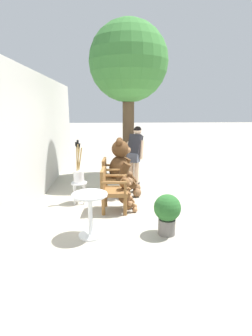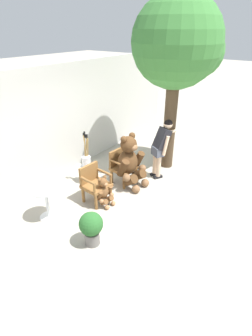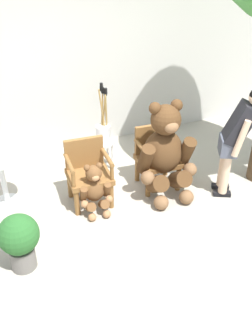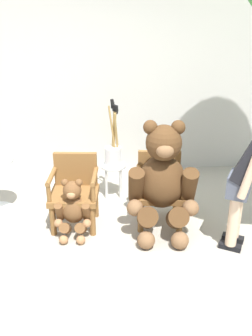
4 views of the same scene
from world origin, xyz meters
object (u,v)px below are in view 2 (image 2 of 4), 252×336
object	(u,v)px
teddy_bear_small	(104,191)
round_side_table	(47,200)
teddy_bear_large	(130,161)
potted_plant	(91,227)
wooden_chair_left	(94,183)
white_stool	(87,170)
wooden_chair_right	(122,166)
person_visitor	(161,144)
patio_tree	(180,46)
brush_bucket	(86,159)

from	to	relation	value
teddy_bear_small	round_side_table	world-z (taller)	round_side_table
teddy_bear_large	potted_plant	bearing A→B (deg)	-162.96
wooden_chair_left	white_stool	world-z (taller)	wooden_chair_left
teddy_bear_small	round_side_table	bearing A→B (deg)	149.00
wooden_chair_right	potted_plant	size ratio (longest dim) A/B	1.26
person_visitor	white_stool	bearing A→B (deg)	135.84
wooden_chair_left	round_side_table	bearing A→B (deg)	161.66
wooden_chair_right	patio_tree	world-z (taller)	patio_tree
wooden_chair_right	white_stool	size ratio (longest dim) A/B	1.87
wooden_chair_left	wooden_chair_right	world-z (taller)	same
teddy_bear_small	white_stool	distance (m)	1.10
white_stool	patio_tree	distance (m)	3.72
teddy_bear_small	round_side_table	distance (m)	1.23
white_stool	wooden_chair_left	bearing A→B (deg)	-124.61
white_stool	patio_tree	world-z (taller)	patio_tree
patio_tree	person_visitor	bearing A→B (deg)	-174.02
white_stool	potted_plant	xyz separation A→B (m)	(-1.55, -1.59, 0.04)
person_visitor	brush_bucket	distance (m)	1.93
teddy_bear_small	brush_bucket	xyz separation A→B (m)	(0.50, 0.98, 0.32)
teddy_bear_small	teddy_bear_large	bearing A→B (deg)	1.44
teddy_bear_small	patio_tree	world-z (taller)	patio_tree
white_stool	potted_plant	size ratio (longest dim) A/B	0.68
wooden_chair_right	patio_tree	bearing A→B (deg)	-19.58
white_stool	wooden_chair_right	bearing A→B (deg)	-52.33
brush_bucket	round_side_table	bearing A→B (deg)	-167.24
teddy_bear_small	round_side_table	size ratio (longest dim) A/B	0.98
teddy_bear_large	potted_plant	distance (m)	2.19
wooden_chair_left	patio_tree	xyz separation A→B (m)	(2.59, -0.56, 2.69)
white_stool	teddy_bear_small	bearing A→B (deg)	-116.60
brush_bucket	round_side_table	xyz separation A→B (m)	(-1.54, -0.35, -0.22)
brush_bucket	potted_plant	bearing A→B (deg)	-134.30
round_side_table	teddy_bear_large	bearing A→B (deg)	-16.27
teddy_bear_large	patio_tree	xyz separation A→B (m)	(1.57, -0.30, 2.49)
wooden_chair_left	patio_tree	distance (m)	3.77
round_side_table	potted_plant	distance (m)	1.24
teddy_bear_large	brush_bucket	distance (m)	1.09
person_visitor	brush_bucket	world-z (taller)	person_visitor
white_stool	teddy_bear_large	bearing A→B (deg)	-60.92
potted_plant	brush_bucket	bearing A→B (deg)	45.70
teddy_bear_large	round_side_table	world-z (taller)	teddy_bear_large
wooden_chair_right	brush_bucket	xyz separation A→B (m)	(-0.54, 0.70, 0.20)
person_visitor	patio_tree	xyz separation A→B (m)	(0.73, 0.08, 2.23)
brush_bucket	person_visitor	bearing A→B (deg)	-44.24
teddy_bear_small	wooden_chair_left	bearing A→B (deg)	88.44
wooden_chair_right	patio_tree	distance (m)	3.16
teddy_bear_large	round_side_table	size ratio (longest dim) A/B	1.87
white_stool	round_side_table	size ratio (longest dim) A/B	0.64
potted_plant	teddy_bear_small	bearing A→B (deg)	30.05
person_visitor	wooden_chair_left	bearing A→B (deg)	161.15
brush_bucket	potted_plant	size ratio (longest dim) A/B	1.35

